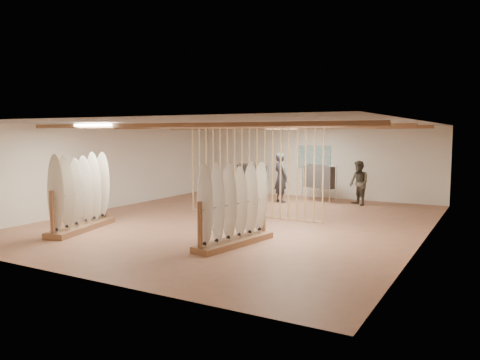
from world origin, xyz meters
The scene contains 16 objects.
floor centered at (0.00, 0.00, 0.00)m, with size 12.00×12.00×0.00m, color #A46B4F.
ceiling centered at (0.00, 0.00, 2.80)m, with size 12.00×12.00×0.00m, color gray.
wall_back centered at (0.00, 6.00, 1.40)m, with size 12.00×12.00×0.00m, color silver.
wall_front centered at (0.00, -6.00, 1.40)m, with size 12.00×12.00×0.00m, color silver.
wall_left centered at (-5.00, 0.00, 1.40)m, with size 12.00×12.00×0.00m, color silver.
wall_right centered at (5.00, 0.00, 1.40)m, with size 12.00×12.00×0.00m, color silver.
ceiling_slats centered at (0.00, 0.00, 2.72)m, with size 9.50×6.12×0.10m, color #8F6141.
light_panels centered at (0.00, 0.00, 2.74)m, with size 1.20×0.35×0.06m, color white.
bamboo_partition centered at (0.00, 0.80, 1.40)m, with size 4.45×0.05×2.78m.
poster centered at (0.00, 5.98, 1.60)m, with size 1.40×0.03×0.90m, color teal.
rack_left centered at (-3.01, -3.12, 0.68)m, with size 1.13×2.50×1.97m.
rack_right centered at (1.30, -2.58, 0.64)m, with size 0.91×2.39×1.88m.
clothing_rack_a centered at (-2.08, 4.64, 0.90)m, with size 1.29×0.39×1.38m.
clothing_rack_b centered at (0.66, 4.78, 0.92)m, with size 1.26×0.75×1.42m.
shopper_a centered at (-0.53, 4.01, 1.03)m, with size 0.75×0.51×2.07m, color #2C2B34.
shopper_b centered at (2.17, 4.69, 0.89)m, with size 0.86×0.67×1.78m, color #403B31.
Camera 1 is at (6.52, -11.60, 2.54)m, focal length 35.00 mm.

